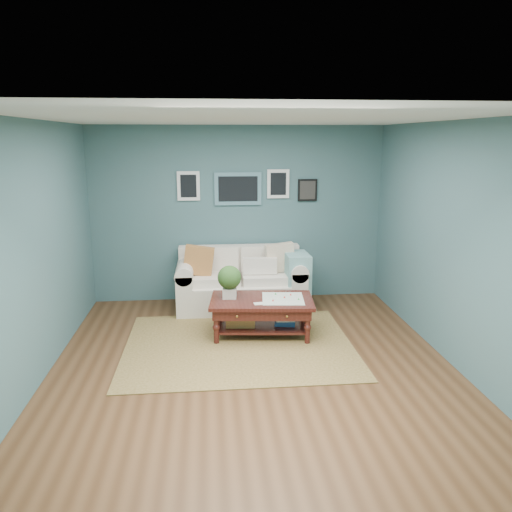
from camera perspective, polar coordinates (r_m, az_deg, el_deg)
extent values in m
plane|color=brown|center=(5.76, -0.36, -12.43)|extent=(5.00, 5.00, 0.00)
plane|color=white|center=(5.20, -0.41, 15.48)|extent=(5.00, 5.00, 0.00)
cube|color=#406569|center=(7.77, -2.05, 4.77)|extent=(4.50, 0.02, 2.70)
cube|color=#406569|center=(2.95, 4.08, -9.78)|extent=(4.50, 0.02, 2.70)
cube|color=#406569|center=(5.59, -24.01, 0.23)|extent=(0.02, 5.00, 2.70)
cube|color=#406569|center=(5.95, 21.73, 1.18)|extent=(0.02, 5.00, 2.70)
cube|color=slate|center=(7.70, -2.07, 7.69)|extent=(0.72, 0.03, 0.50)
cube|color=black|center=(7.68, -2.06, 7.67)|extent=(0.60, 0.01, 0.38)
cube|color=white|center=(7.68, -7.72, 7.94)|extent=(0.34, 0.03, 0.44)
cube|color=white|center=(7.75, 2.55, 8.24)|extent=(0.34, 0.03, 0.44)
cube|color=black|center=(7.84, 5.90, 7.51)|extent=(0.30, 0.03, 0.34)
cube|color=brown|center=(6.27, -1.96, -10.15)|extent=(2.79, 2.23, 0.01)
cube|color=white|center=(7.53, -1.75, -4.43)|extent=(1.41, 0.87, 0.42)
cube|color=white|center=(7.74, -1.94, -0.52)|extent=(1.85, 0.22, 0.48)
cube|color=white|center=(7.50, -8.06, -3.85)|extent=(0.24, 0.87, 0.62)
cube|color=white|center=(7.60, 4.47, -3.52)|extent=(0.24, 0.87, 0.62)
cylinder|color=white|center=(7.41, -8.14, -1.58)|extent=(0.26, 0.87, 0.26)
cylinder|color=white|center=(7.52, 4.51, -1.27)|extent=(0.26, 0.87, 0.26)
cube|color=white|center=(7.38, -4.65, -2.62)|extent=(0.71, 0.56, 0.13)
cube|color=white|center=(7.43, 1.17, -2.48)|extent=(0.71, 0.56, 0.13)
cube|color=white|center=(7.59, -4.73, -0.28)|extent=(0.71, 0.12, 0.36)
cube|color=white|center=(7.64, 0.94, -0.16)|extent=(0.71, 0.12, 0.36)
cube|color=#D1783A|center=(7.32, -6.56, -0.52)|extent=(0.48, 0.17, 0.47)
cube|color=silver|center=(7.47, 2.78, -0.18)|extent=(0.47, 0.18, 0.46)
cube|color=silver|center=(7.33, 0.45, -1.13)|extent=(0.50, 0.12, 0.24)
cube|color=#7DB7B2|center=(7.45, 4.65, -2.69)|extent=(0.34, 0.55, 0.79)
cube|color=black|center=(6.44, 0.65, -5.12)|extent=(1.38, 0.89, 0.04)
cube|color=black|center=(6.46, 0.65, -5.85)|extent=(1.28, 0.79, 0.13)
cube|color=black|center=(6.55, 0.65, -7.99)|extent=(1.16, 0.67, 0.03)
sphere|color=gold|center=(6.14, -2.19, -6.92)|extent=(0.03, 0.03, 0.03)
sphere|color=gold|center=(6.14, 3.56, -6.92)|extent=(0.03, 0.03, 0.03)
cylinder|color=black|center=(6.26, -4.57, -8.08)|extent=(0.07, 0.07, 0.45)
cylinder|color=black|center=(6.28, 5.91, -8.07)|extent=(0.07, 0.07, 0.45)
cylinder|color=black|center=(6.81, -4.18, -6.28)|extent=(0.07, 0.07, 0.45)
cylinder|color=black|center=(6.82, 5.42, -6.27)|extent=(0.07, 0.07, 0.45)
cube|color=beige|center=(6.47, -3.03, -4.22)|extent=(0.19, 0.19, 0.13)
sphere|color=#2C541E|center=(6.41, -3.05, -2.46)|extent=(0.31, 0.31, 0.31)
cube|color=white|center=(6.44, 3.09, -4.89)|extent=(0.57, 0.57, 0.01)
cube|color=#A4753F|center=(6.51, -1.77, -6.98)|extent=(0.39, 0.30, 0.22)
cube|color=#255292|center=(6.56, 3.34, -7.30)|extent=(0.28, 0.22, 0.12)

